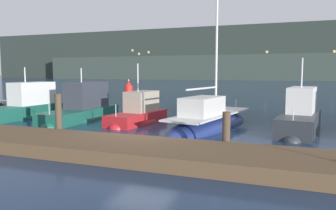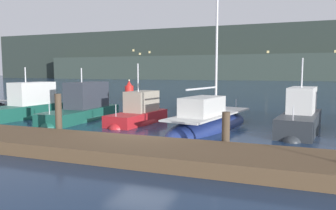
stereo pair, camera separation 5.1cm
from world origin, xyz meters
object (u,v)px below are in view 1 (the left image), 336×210
motorboat_berth_4 (82,113)px  sailboat_berth_6 (210,124)px  motorboat_berth_5 (138,118)px  channel_buoy (129,92)px  motorboat_berth_7 (300,124)px  motorboat_berth_3 (26,111)px

motorboat_berth_4 → sailboat_berth_6: 7.78m
motorboat_berth_4 → motorboat_berth_5: motorboat_berth_5 is taller
motorboat_berth_4 → channel_buoy: motorboat_berth_4 is taller
motorboat_berth_7 → motorboat_berth_4: bearing=-178.8°
sailboat_berth_6 → channel_buoy: size_ratio=5.17×
sailboat_berth_6 → channel_buoy: 17.06m
motorboat_berth_4 → sailboat_berth_6: sailboat_berth_6 is taller
channel_buoy → motorboat_berth_5: bearing=-60.6°
motorboat_berth_4 → motorboat_berth_5: size_ratio=1.38×
motorboat_berth_3 → motorboat_berth_4: (3.76, 0.52, -0.00)m
motorboat_berth_3 → motorboat_berth_4: bearing=7.9°
motorboat_berth_7 → channel_buoy: 19.94m
sailboat_berth_6 → motorboat_berth_5: bearing=-179.3°
motorboat_berth_7 → motorboat_berth_5: bearing=-177.4°
motorboat_berth_4 → motorboat_berth_7: bearing=1.2°
sailboat_berth_6 → channel_buoy: bearing=131.3°
sailboat_berth_6 → motorboat_berth_7: size_ratio=1.80×
motorboat_berth_7 → channel_buoy: bearing=141.3°
motorboat_berth_5 → motorboat_berth_7: bearing=2.6°
motorboat_berth_5 → motorboat_berth_7: size_ratio=0.82×
motorboat_berth_4 → sailboat_berth_6: size_ratio=0.63×
motorboat_berth_3 → motorboat_berth_7: (15.84, 0.77, -0.01)m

